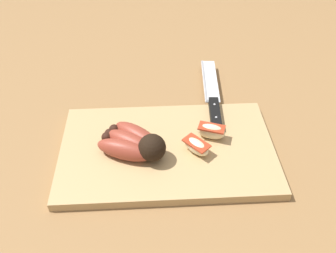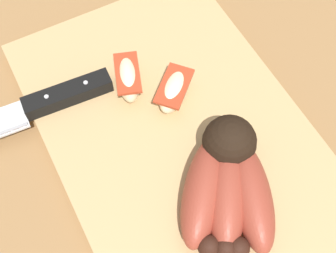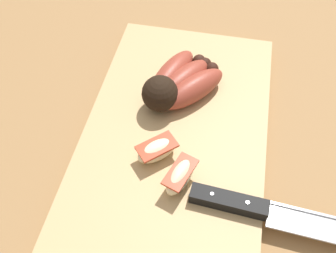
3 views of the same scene
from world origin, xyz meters
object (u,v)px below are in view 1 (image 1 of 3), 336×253
banana_bunch (135,143)px  apple_wedge_near (211,131)px  chefs_knife (213,101)px  apple_wedge_middle (197,148)px

banana_bunch → apple_wedge_near: (-0.16, -0.03, -0.00)m
chefs_knife → apple_wedge_middle: (0.06, 0.16, 0.01)m
chefs_knife → apple_wedge_near: (0.02, 0.11, 0.01)m
chefs_knife → apple_wedge_middle: size_ratio=4.50×
apple_wedge_near → apple_wedge_middle: bearing=50.5°
banana_bunch → chefs_knife: (-0.18, -0.15, -0.02)m
chefs_knife → apple_wedge_near: 0.12m
banana_bunch → chefs_knife: bearing=-141.0°
chefs_knife → apple_wedge_middle: 0.17m
apple_wedge_near → apple_wedge_middle: apple_wedge_near is taller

